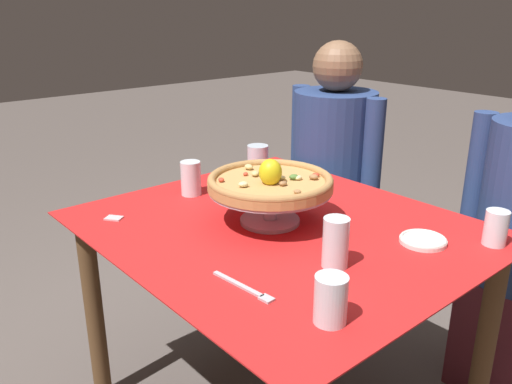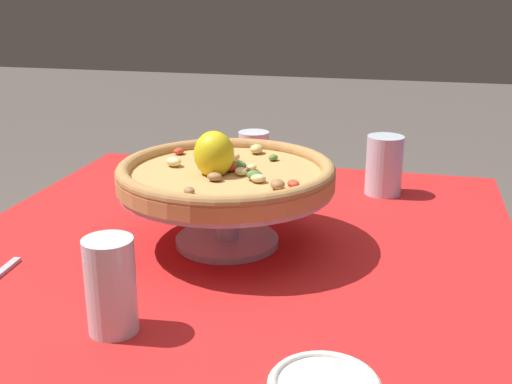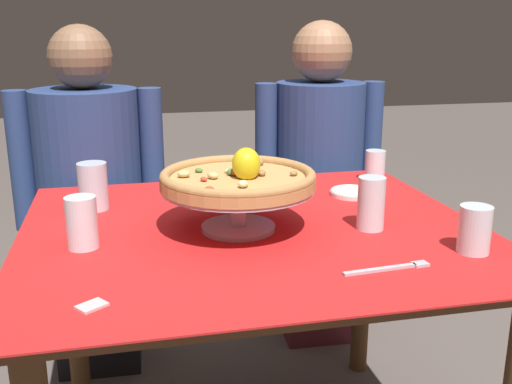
# 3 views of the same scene
# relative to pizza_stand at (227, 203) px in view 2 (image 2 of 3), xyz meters

# --- Properties ---
(dining_table) EXTENTS (1.12, 0.98, 0.71)m
(dining_table) POSITION_rel_pizza_stand_xyz_m (0.04, 0.01, -0.18)
(dining_table) COLOR brown
(dining_table) RESTS_ON ground
(pizza_stand) EXTENTS (0.36, 0.36, 0.11)m
(pizza_stand) POSITION_rel_pizza_stand_xyz_m (0.00, 0.00, 0.00)
(pizza_stand) COLOR #B7B7C1
(pizza_stand) RESTS_ON dining_table
(pizza) EXTENTS (0.37, 0.37, 0.10)m
(pizza) POSITION_rel_pizza_stand_xyz_m (0.00, -0.00, 0.05)
(pizza) COLOR tan
(pizza) RESTS_ON pizza_stand
(water_glass_side_right) EXTENTS (0.07, 0.07, 0.13)m
(water_glass_side_right) POSITION_rel_pizza_stand_xyz_m (0.31, -0.06, -0.02)
(water_glass_side_right) COLOR silver
(water_glass_side_right) RESTS_ON dining_table
(water_glass_side_left) EXTENTS (0.07, 0.07, 0.12)m
(water_glass_side_left) POSITION_rel_pizza_stand_xyz_m (-0.36, -0.04, -0.03)
(water_glass_side_left) COLOR white
(water_glass_side_left) RESTS_ON dining_table
(water_glass_back_left) EXTENTS (0.08, 0.08, 0.13)m
(water_glass_back_left) POSITION_rel_pizza_stand_xyz_m (-0.35, 0.25, -0.02)
(water_glass_back_left) COLOR silver
(water_glass_back_left) RESTS_ON dining_table
(sugar_packet) EXTENTS (0.06, 0.06, 0.00)m
(sugar_packet) POSITION_rel_pizza_stand_xyz_m (-0.33, -0.35, -0.07)
(sugar_packet) COLOR beige
(sugar_packet) RESTS_ON dining_table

